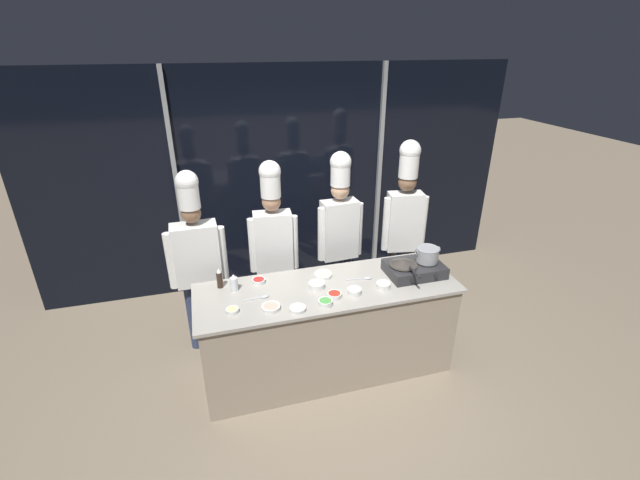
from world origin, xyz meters
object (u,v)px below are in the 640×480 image
(prep_bowl_ginger, at_px, (232,310))
(chef_head, at_px, (197,253))
(prep_bowl_chili_flakes, at_px, (334,295))
(prep_bowl_noodles, at_px, (323,275))
(portable_stove, at_px, (414,269))
(prep_bowl_rice, at_px, (383,285))
(stock_pot, at_px, (427,254))
(chef_sous, at_px, (273,237))
(prep_bowl_garlic, at_px, (354,291))
(serving_spoon_slotted, at_px, (261,297))
(squeeze_bottle_clear, at_px, (234,283))
(squeeze_bottle_soy, at_px, (219,278))
(prep_bowl_bean_sprouts, at_px, (298,308))
(chef_line, at_px, (339,225))
(prep_bowl_bell_pepper, at_px, (259,280))
(prep_bowl_shrimp, at_px, (271,307))
(prep_bowl_onion, at_px, (317,285))
(prep_bowl_scallions, at_px, (325,302))
(serving_spoon_solid, at_px, (364,278))
(chef_pastry, at_px, (405,215))
(frying_pan, at_px, (404,262))

(prep_bowl_ginger, relative_size, chef_head, 0.06)
(prep_bowl_chili_flakes, height_order, prep_bowl_noodles, prep_bowl_chili_flakes)
(portable_stove, distance_m, chef_head, 2.07)
(prep_bowl_rice, relative_size, chef_head, 0.07)
(stock_pot, relative_size, prep_bowl_rice, 1.85)
(prep_bowl_noodles, relative_size, chef_sous, 0.09)
(stock_pot, relative_size, prep_bowl_garlic, 1.92)
(chef_sous, bearing_deg, chef_head, 8.68)
(prep_bowl_ginger, distance_m, serving_spoon_slotted, 0.30)
(squeeze_bottle_clear, height_order, chef_sous, chef_sous)
(chef_head, bearing_deg, prep_bowl_rice, 150.17)
(prep_bowl_ginger, bearing_deg, squeeze_bottle_soy, 98.75)
(prep_bowl_garlic, distance_m, prep_bowl_rice, 0.28)
(stock_pot, relative_size, squeeze_bottle_clear, 1.47)
(prep_bowl_garlic, height_order, prep_bowl_bean_sprouts, prep_bowl_garlic)
(portable_stove, distance_m, squeeze_bottle_soy, 1.79)
(prep_bowl_noodles, relative_size, chef_line, 0.09)
(prep_bowl_ginger, xyz_separation_m, prep_bowl_bean_sprouts, (0.51, -0.12, -0.00))
(chef_sous, bearing_deg, prep_bowl_bell_pepper, 69.92)
(prep_bowl_bell_pepper, xyz_separation_m, prep_bowl_garlic, (0.77, -0.42, 0.01))
(portable_stove, height_order, serving_spoon_slotted, portable_stove)
(squeeze_bottle_soy, distance_m, prep_bowl_shrimp, 0.60)
(prep_bowl_onion, height_order, prep_bowl_scallions, prep_bowl_onion)
(portable_stove, relative_size, chef_head, 0.28)
(squeeze_bottle_clear, height_order, prep_bowl_rice, squeeze_bottle_clear)
(prep_bowl_garlic, bearing_deg, chef_head, 146.29)
(stock_pot, distance_m, serving_spoon_solid, 0.63)
(prep_bowl_noodles, bearing_deg, squeeze_bottle_soy, 175.10)
(serving_spoon_slotted, height_order, chef_pastry, chef_pastry)
(prep_bowl_bell_pepper, xyz_separation_m, prep_bowl_shrimp, (0.03, -0.45, 0.00))
(prep_bowl_chili_flakes, xyz_separation_m, serving_spoon_slotted, (-0.61, 0.16, -0.02))
(squeeze_bottle_soy, xyz_separation_m, chef_line, (1.29, 0.52, 0.14))
(prep_bowl_onion, height_order, chef_pastry, chef_pastry)
(prep_bowl_rice, relative_size, serving_spoon_solid, 0.53)
(serving_spoon_slotted, bearing_deg, squeeze_bottle_soy, 139.40)
(prep_bowl_shrimp, bearing_deg, chef_pastry, 29.97)
(prep_bowl_ginger, bearing_deg, chef_head, 105.98)
(squeeze_bottle_soy, bearing_deg, prep_bowl_bell_pepper, -2.38)
(prep_bowl_chili_flakes, relative_size, prep_bowl_bean_sprouts, 0.92)
(prep_bowl_onion, relative_size, prep_bowl_shrimp, 0.93)
(prep_bowl_scallions, bearing_deg, chef_head, 136.27)
(prep_bowl_scallions, bearing_deg, squeeze_bottle_soy, 147.25)
(portable_stove, height_order, serving_spoon_solid, portable_stove)
(squeeze_bottle_clear, height_order, prep_bowl_garlic, squeeze_bottle_clear)
(stock_pot, relative_size, serving_spoon_slotted, 1.05)
(prep_bowl_shrimp, bearing_deg, prep_bowl_noodles, 34.76)
(portable_stove, bearing_deg, prep_bowl_rice, -158.54)
(stock_pot, height_order, chef_sous, chef_sous)
(frying_pan, distance_m, prep_bowl_noodles, 0.75)
(prep_bowl_chili_flakes, height_order, prep_bowl_shrimp, prep_bowl_chili_flakes)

